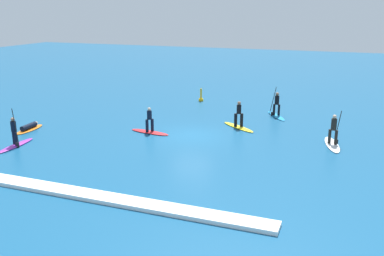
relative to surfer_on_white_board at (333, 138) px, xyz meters
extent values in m
plane|color=navy|center=(-8.53, -1.13, -0.46)|extent=(120.00, 120.00, 0.00)
ellipsoid|color=white|center=(-0.01, 0.00, -0.42)|extent=(1.40, 3.27, 0.09)
cylinder|color=black|center=(0.18, -0.07, 0.05)|extent=(0.21, 0.21, 0.85)
cylinder|color=black|center=(-0.19, 0.06, 0.05)|extent=(0.21, 0.21, 0.85)
cylinder|color=black|center=(-0.01, 0.00, 0.83)|extent=(0.39, 0.39, 0.69)
sphere|color=beige|center=(-0.01, 0.00, 1.29)|extent=(0.27, 0.27, 0.23)
cylinder|color=black|center=(0.22, 0.20, 0.63)|extent=(0.31, 0.11, 1.99)
cube|color=black|center=(0.22, 0.20, -0.31)|extent=(0.21, 0.10, 0.32)
ellipsoid|color=yellow|center=(-6.23, 1.75, -0.41)|extent=(2.85, 2.37, 0.09)
cylinder|color=black|center=(-6.42, 1.67, 0.08)|extent=(0.30, 0.30, 0.90)
cylinder|color=black|center=(-6.04, 1.82, 0.08)|extent=(0.30, 0.30, 0.90)
cylinder|color=black|center=(-6.23, 1.75, 0.83)|extent=(0.44, 0.44, 0.61)
sphere|color=brown|center=(-6.23, 1.75, 1.26)|extent=(0.33, 0.33, 0.24)
ellipsoid|color=#1E8CD1|center=(-4.39, 5.85, -0.41)|extent=(2.09, 2.90, 0.09)
cylinder|color=black|center=(-4.21, 5.85, 0.05)|extent=(0.23, 0.23, 0.84)
cylinder|color=black|center=(-4.57, 5.84, 0.05)|extent=(0.23, 0.23, 0.84)
cylinder|color=black|center=(-4.39, 5.85, 0.79)|extent=(0.45, 0.45, 0.65)
sphere|color=brown|center=(-4.39, 5.85, 1.24)|extent=(0.35, 0.35, 0.26)
cylinder|color=black|center=(-4.69, 5.84, 0.71)|extent=(0.45, 0.30, 2.12)
cube|color=black|center=(-4.69, 5.84, -0.31)|extent=(0.20, 0.16, 0.32)
ellipsoid|color=purple|center=(-17.49, -6.90, -0.41)|extent=(0.78, 3.11, 0.10)
cylinder|color=black|center=(-17.64, -6.83, 0.04)|extent=(0.18, 0.18, 0.80)
cylinder|color=black|center=(-17.35, -6.98, 0.04)|extent=(0.18, 0.18, 0.80)
cylinder|color=black|center=(-17.49, -6.90, 0.76)|extent=(0.33, 0.33, 0.63)
sphere|color=#A37556|center=(-17.49, -6.90, 1.18)|extent=(0.25, 0.25, 0.23)
cylinder|color=black|center=(-17.23, -7.03, 0.76)|extent=(0.27, 0.06, 2.24)
cube|color=black|center=(-17.23, -7.03, -0.30)|extent=(0.20, 0.07, 0.32)
ellipsoid|color=red|center=(-11.33, -1.52, -0.41)|extent=(2.92, 1.12, 0.09)
cylinder|color=black|center=(-11.22, -1.38, 0.05)|extent=(0.22, 0.22, 0.82)
cylinder|color=black|center=(-11.45, -1.66, 0.05)|extent=(0.22, 0.22, 0.82)
cylinder|color=black|center=(-11.33, -1.52, 0.74)|extent=(0.36, 0.36, 0.57)
sphere|color=beige|center=(-11.33, -1.52, 1.13)|extent=(0.24, 0.24, 0.21)
ellipsoid|color=orange|center=(-19.19, -3.79, -0.41)|extent=(0.96, 2.63, 0.09)
cylinder|color=black|center=(-19.18, -3.84, -0.20)|extent=(0.45, 1.40, 0.35)
sphere|color=beige|center=(-19.24, -3.04, -0.18)|extent=(0.24, 0.24, 0.22)
sphere|color=yellow|center=(-11.53, 8.96, -0.35)|extent=(0.42, 0.42, 0.42)
cylinder|color=yellow|center=(-11.53, 8.96, 0.10)|extent=(0.15, 0.15, 1.12)
cube|color=white|center=(-8.53, -11.38, -0.37)|extent=(14.70, 0.90, 0.18)
camera|label=1|loc=(0.85, -25.73, 7.44)|focal=40.14mm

